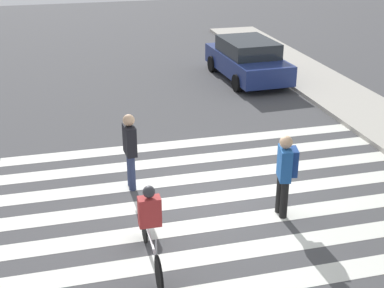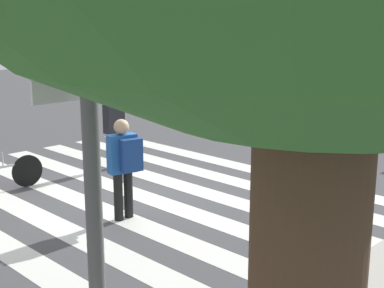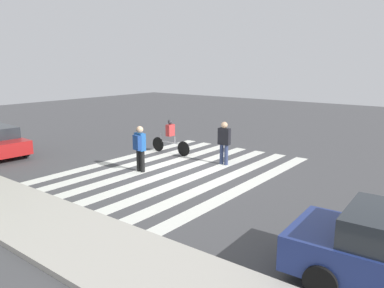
% 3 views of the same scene
% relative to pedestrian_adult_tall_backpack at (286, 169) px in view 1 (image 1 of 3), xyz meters
% --- Properties ---
extents(ground_plane, '(60.00, 60.00, 0.00)m').
position_rel_pedestrian_adult_tall_backpack_xyz_m(ground_plane, '(-1.05, -1.10, -1.07)').
color(ground_plane, '#444447').
extents(crosswalk_stripes, '(6.93, 10.00, 0.01)m').
position_rel_pedestrian_adult_tall_backpack_xyz_m(crosswalk_stripes, '(-1.05, -1.10, -1.07)').
color(crosswalk_stripes, silver).
rests_on(crosswalk_stripes, ground_plane).
extents(pedestrian_adult_tall_backpack, '(0.55, 0.50, 1.83)m').
position_rel_pedestrian_adult_tall_backpack_xyz_m(pedestrian_adult_tall_backpack, '(0.00, 0.00, 0.00)').
color(pedestrian_adult_tall_backpack, black).
rests_on(pedestrian_adult_tall_backpack, ground_plane).
extents(pedestrian_adult_blue_shirt, '(0.53, 0.27, 1.84)m').
position_rel_pedestrian_adult_tall_backpack_xyz_m(pedestrian_adult_blue_shirt, '(-2.02, -2.97, -0.03)').
color(pedestrian_adult_blue_shirt, navy).
rests_on(pedestrian_adult_blue_shirt, ground_plane).
extents(cyclist_mid_street, '(2.33, 0.40, 1.64)m').
position_rel_pedestrian_adult_tall_backpack_xyz_m(cyclist_mid_street, '(1.09, -3.07, -0.20)').
color(cyclist_mid_street, black).
rests_on(cyclist_mid_street, ground_plane).
extents(car_parked_far_curb, '(4.60, 2.25, 1.55)m').
position_rel_pedestrian_adult_tall_backpack_xyz_m(car_parked_far_curb, '(-9.86, 2.73, -0.29)').
color(car_parked_far_curb, navy).
rests_on(car_parked_far_curb, ground_plane).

